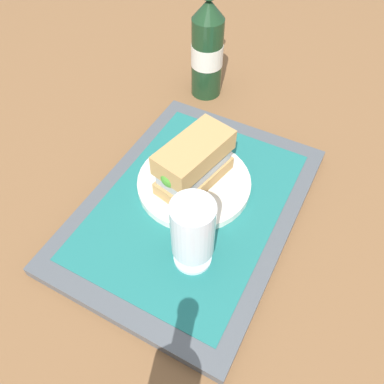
{
  "coord_description": "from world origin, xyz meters",
  "views": [
    {
      "loc": [
        0.34,
        0.18,
        0.53
      ],
      "look_at": [
        0.0,
        0.0,
        0.05
      ],
      "focal_mm": 36.26,
      "sensor_mm": 36.0,
      "label": 1
    }
  ],
  "objects_px": {
    "sandwich": "(193,164)",
    "beer_glass": "(193,232)",
    "plate": "(194,183)",
    "second_bottle": "(207,48)"
  },
  "relations": [
    {
      "from": "plate",
      "to": "beer_glass",
      "type": "bearing_deg",
      "value": 26.97
    },
    {
      "from": "plate",
      "to": "beer_glass",
      "type": "height_order",
      "value": "beer_glass"
    },
    {
      "from": "sandwich",
      "to": "second_bottle",
      "type": "height_order",
      "value": "second_bottle"
    },
    {
      "from": "sandwich",
      "to": "beer_glass",
      "type": "distance_m",
      "value": 0.14
    },
    {
      "from": "beer_glass",
      "to": "plate",
      "type": "bearing_deg",
      "value": -153.03
    },
    {
      "from": "plate",
      "to": "second_bottle",
      "type": "height_order",
      "value": "second_bottle"
    },
    {
      "from": "plate",
      "to": "second_bottle",
      "type": "bearing_deg",
      "value": -157.34
    },
    {
      "from": "plate",
      "to": "sandwich",
      "type": "distance_m",
      "value": 0.05
    },
    {
      "from": "sandwich",
      "to": "second_bottle",
      "type": "distance_m",
      "value": 0.29
    },
    {
      "from": "plate",
      "to": "sandwich",
      "type": "xyz_separation_m",
      "value": [
        0.0,
        -0.0,
        0.05
      ]
    }
  ]
}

